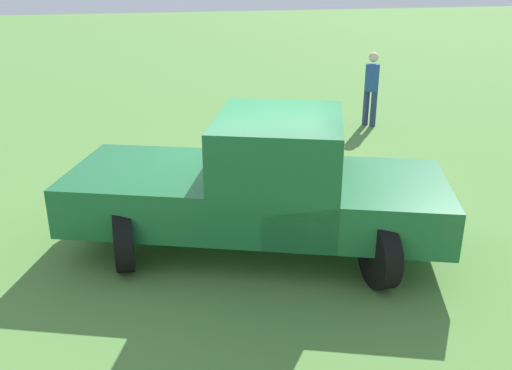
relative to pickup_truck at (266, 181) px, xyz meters
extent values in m
plane|color=#54843D|center=(-0.70, 0.09, -0.96)|extent=(80.00, 80.00, 0.00)
cylinder|color=black|center=(0.16, -1.85, -0.54)|extent=(0.83, 0.22, 0.83)
cylinder|color=black|center=(-1.32, -1.31, -0.54)|extent=(0.83, 0.22, 0.83)
cylinder|color=black|center=(1.24, 1.07, -0.54)|extent=(0.83, 0.22, 0.83)
cylinder|color=black|center=(-0.24, 1.62, -0.54)|extent=(0.83, 0.22, 0.83)
cube|color=#1E6638|center=(-0.55, -1.49, -0.20)|extent=(2.43, 2.48, 0.64)
cube|color=#1E6638|center=(0.06, 0.16, 0.18)|extent=(2.30, 2.11, 1.40)
cube|color=slate|center=(0.06, 0.16, 0.62)|extent=(2.08, 1.84, 0.48)
cube|color=#1E6638|center=(0.40, 1.07, -0.22)|extent=(2.57, 2.84, 0.60)
cube|color=silver|center=(-0.87, -2.35, -0.46)|extent=(1.73, 0.74, 0.16)
cylinder|color=navy|center=(-5.49, 3.85, -0.54)|extent=(0.14, 0.14, 0.83)
cylinder|color=navy|center=(-5.33, 3.97, -0.54)|extent=(0.14, 0.14, 0.83)
cylinder|color=#284C93|center=(-5.41, 3.91, 0.19)|extent=(0.45, 0.45, 0.63)
sphere|color=beige|center=(-5.41, 3.91, 0.66)|extent=(0.23, 0.23, 0.23)
camera|label=1|loc=(6.54, -1.66, 2.63)|focal=39.07mm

